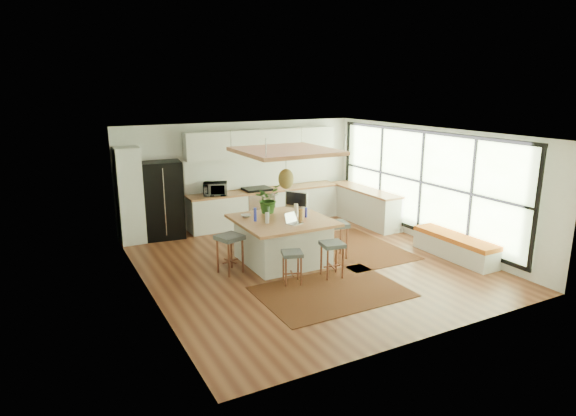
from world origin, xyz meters
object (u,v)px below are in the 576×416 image
stool_right_back (313,231)px  stool_near_left (292,265)px  stool_left_side (230,255)px  monitor (296,202)px  fridge (163,200)px  laptop (295,218)px  stool_right_front (336,242)px  stool_near_right (332,259)px  island (282,240)px  microwave (215,187)px  island_plant (268,202)px

stool_right_back → stool_near_left: bearing=-130.9°
stool_left_side → monitor: monitor is taller
stool_near_left → fridge: bearing=109.2°
stool_left_side → stool_right_back: bearing=16.1°
stool_right_back → laptop: size_ratio=2.19×
stool_right_front → monitor: 1.21m
laptop → fridge: bearing=101.4°
stool_near_left → monitor: bearing=58.4°
fridge → stool_left_side: fridge is taller
monitor → stool_near_right: bearing=-33.6°
island → laptop: size_ratio=5.60×
island → stool_right_front: 1.18m
stool_near_right → monitor: size_ratio=1.32×
stool_near_right → stool_right_back: 1.92m
stool_right_front → stool_left_side: stool_right_front is taller
stool_near_right → microwave: (-0.91, 4.00, 0.77)m
stool_right_back → monitor: 1.12m
stool_near_right → stool_left_side: 2.00m
stool_right_front → stool_right_back: size_ratio=1.08×
laptop → island_plant: size_ratio=0.53×
stool_near_left → microwave: 4.00m
laptop → island_plant: 1.04m
stool_right_front → stool_left_side: bearing=173.8°
island → island_plant: size_ratio=2.98×
island → stool_left_side: size_ratio=2.39×
stool_near_left → monitor: size_ratio=1.18×
stool_right_front → microwave: 3.58m
fridge → stool_right_front: size_ratio=2.38×
stool_near_left → island_plant: 1.94m
island → monitor: size_ratio=3.49×
microwave → monitor: bearing=-50.1°
stool_near_left → laptop: bearing=58.0°
stool_right_back → laptop: (-1.06, -1.03, 0.70)m
island_plant → stool_right_front: bearing=-38.0°
stool_right_back → fridge: bearing=141.9°
microwave → stool_near_left: bearing=-68.7°
stool_right_front → monitor: size_ratio=1.48×
stool_right_front → stool_near_right: bearing=-127.4°
stool_right_front → microwave: bearing=116.9°
fridge → laptop: 3.77m
island → stool_right_back: bearing=28.1°
stool_right_back → microwave: bearing=125.5°
stool_near_right → laptop: laptop is taller
fridge → monitor: (2.23, -2.62, 0.26)m
stool_right_front → island_plant: (-1.17, 0.92, 0.82)m
island → stool_right_front: size_ratio=2.35×
stool_near_left → laptop: size_ratio=1.90×
stool_right_back → stool_near_right: bearing=-110.2°
island_plant → island: bearing=-85.6°
stool_right_front → stool_near_left: bearing=-151.9°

